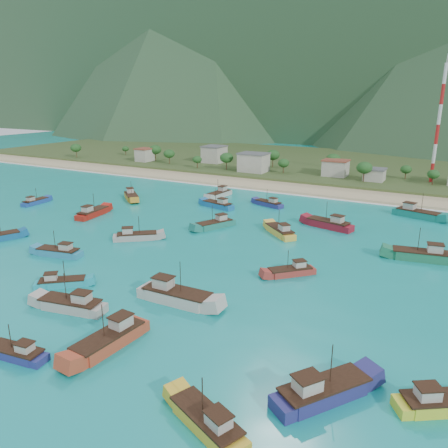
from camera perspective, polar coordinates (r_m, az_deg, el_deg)
The scene contains 30 objects.
ground at distance 89.10m, azimuth -3.98°, elevation -4.98°, with size 600.00×600.00×0.00m, color #0D8493.
beach at distance 158.57m, azimuth 11.71°, elevation 4.29°, with size 400.00×18.00×1.20m, color beige.
land at distance 216.72m, azimuth 16.66°, elevation 7.15°, with size 400.00×110.00×2.40m, color #385123.
surf_line at distance 149.72m, azimuth 10.60°, elevation 3.64°, with size 400.00×2.50×0.08m, color white.
mountains at distance 483.23m, azimuth 23.15°, elevation 24.11°, with size 1520.00×440.00×260.00m.
village at distance 179.29m, azimuth 16.14°, elevation 6.93°, with size 215.99×28.41×7.39m.
vegetation at distance 180.46m, azimuth 14.56°, elevation 7.24°, with size 275.55×25.67×9.13m.
radio_tower at distance 177.97m, azimuth 26.20°, elevation 11.58°, with size 1.20×1.20×41.72m.
boat_0 at distance 62.65m, azimuth -14.65°, elevation -14.48°, with size 4.31×11.99×6.96m.
boat_1 at distance 145.31m, azimuth -12.01°, elevation 3.49°, with size 10.56×9.80×6.58m.
boat_2 at distance 145.52m, azimuth -0.61°, elevation 3.87°, with size 3.96×11.22×6.52m.
boat_3 at distance 127.52m, azimuth -16.78°, elevation 1.36°, with size 4.76×11.65×6.69m.
boat_4 at distance 98.42m, azimuth 24.44°, elevation -3.80°, with size 12.70×5.73×7.24m.
boat_5 at distance 111.51m, azimuth -1.17°, elevation -0.09°, with size 7.37×11.08×6.35m.
boat_6 at distance 72.61m, azimuth -6.30°, elevation -9.38°, with size 13.02×4.15×7.64m.
boat_7 at distance 83.56m, azimuth 8.73°, elevation -6.20°, with size 8.32×8.43×5.40m.
boat_8 at distance 148.14m, azimuth -23.41°, elevation 2.64°, with size 3.26×9.18×5.33m.
boat_9 at distance 64.44m, azimuth -25.46°, elevation -15.07°, with size 8.84×3.68×5.07m.
boat_10 at distance 48.54m, azimuth -2.19°, elevation -24.52°, with size 10.50×6.67×5.99m.
boat_11 at distance 106.58m, azimuth 7.33°, elevation -1.01°, with size 10.21×9.57×6.39m.
boat_13 at distance 134.03m, azimuth 5.86°, elevation 2.61°, with size 9.96×5.56×5.64m.
boat_14 at distance 55.85m, azimuth 26.64°, elevation -20.28°, with size 10.02×8.05×5.94m.
boat_15 at distance 131.40m, azimuth -0.82°, elevation 2.47°, with size 11.03×5.47×6.26m.
boat_17 at distance 98.47m, azimuth -20.75°, elevation -3.52°, with size 10.36×4.99×5.89m.
boat_18 at distance 53.00m, azimuth 12.76°, elevation -20.65°, with size 9.68×11.82×7.05m.
boat_21 at distance 104.28m, azimuth -11.40°, elevation -1.64°, with size 9.84×8.75×6.03m.
boat_22 at distance 83.14m, azimuth -20.47°, elevation -7.26°, with size 8.40×7.57×5.17m.
boat_24 at distance 132.00m, azimuth 23.91°, elevation 1.19°, with size 13.09×6.97×7.42m.
boat_26 at distance 73.77m, azimuth -19.27°, elevation -10.00°, with size 11.48×5.29×6.54m.
boat_27 at distance 114.36m, azimuth 13.56°, elevation -0.06°, with size 12.58×6.26×7.14m.
Camera 1 is at (45.46, -69.39, 32.52)m, focal length 35.00 mm.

